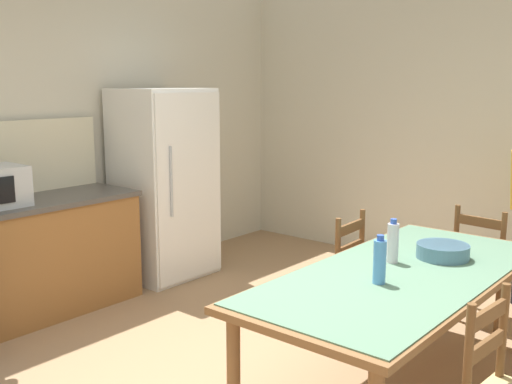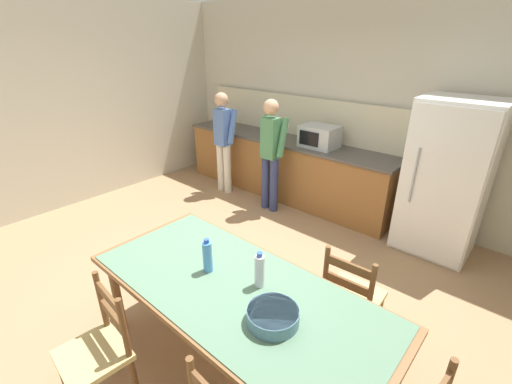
{
  "view_description": "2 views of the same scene",
  "coord_description": "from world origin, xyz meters",
  "px_view_note": "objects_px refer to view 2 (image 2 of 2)",
  "views": [
    {
      "loc": [
        -2.42,
        -2.03,
        1.84
      ],
      "look_at": [
        0.26,
        0.22,
        1.18
      ],
      "focal_mm": 42.0,
      "sensor_mm": 36.0,
      "label": 1
    },
    {
      "loc": [
        2.02,
        -1.86,
        2.33
      ],
      "look_at": [
        0.2,
        0.2,
        1.08
      ],
      "focal_mm": 24.0,
      "sensor_mm": 36.0,
      "label": 2
    }
  ],
  "objects_px": {
    "chair_side_far_right": "(351,297)",
    "person_at_counter": "(271,150)",
    "dining_table": "(236,295)",
    "person_at_sink": "(223,138)",
    "chair_side_near_left": "(98,351)",
    "microwave": "(319,136)",
    "refrigerator": "(446,179)",
    "serving_bowl": "(273,315)",
    "bottle_off_centre": "(260,271)",
    "bottle_near_centre": "(208,256)"
  },
  "relations": [
    {
      "from": "chair_side_far_right",
      "to": "person_at_counter",
      "type": "xyz_separation_m",
      "value": [
        -2.02,
        1.45,
        0.46
      ]
    },
    {
      "from": "dining_table",
      "to": "chair_side_far_right",
      "type": "relative_size",
      "value": 2.47
    },
    {
      "from": "person_at_sink",
      "to": "chair_side_near_left",
      "type": "bearing_deg",
      "value": -146.87
    },
    {
      "from": "microwave",
      "to": "person_at_sink",
      "type": "xyz_separation_m",
      "value": [
        -1.42,
        -0.5,
        -0.18
      ]
    },
    {
      "from": "chair_side_near_left",
      "to": "dining_table",
      "type": "bearing_deg",
      "value": 62.22
    },
    {
      "from": "refrigerator",
      "to": "person_at_sink",
      "type": "xyz_separation_m",
      "value": [
        -3.1,
        -0.48,
        0.01
      ]
    },
    {
      "from": "serving_bowl",
      "to": "person_at_counter",
      "type": "xyz_separation_m",
      "value": [
        -1.91,
        2.31,
        0.09
      ]
    },
    {
      "from": "dining_table",
      "to": "chair_side_near_left",
      "type": "height_order",
      "value": "chair_side_near_left"
    },
    {
      "from": "chair_side_near_left",
      "to": "person_at_sink",
      "type": "distance_m",
      "value": 3.67
    },
    {
      "from": "person_at_counter",
      "to": "bottle_off_centre",
      "type": "bearing_deg",
      "value": -142.39
    },
    {
      "from": "bottle_near_centre",
      "to": "serving_bowl",
      "type": "relative_size",
      "value": 0.84
    },
    {
      "from": "chair_side_far_right",
      "to": "person_at_counter",
      "type": "relative_size",
      "value": 0.57
    },
    {
      "from": "refrigerator",
      "to": "bottle_near_centre",
      "type": "height_order",
      "value": "refrigerator"
    },
    {
      "from": "bottle_off_centre",
      "to": "person_at_sink",
      "type": "distance_m",
      "value": 3.36
    },
    {
      "from": "chair_side_far_right",
      "to": "person_at_sink",
      "type": "height_order",
      "value": "person_at_sink"
    },
    {
      "from": "serving_bowl",
      "to": "person_at_sink",
      "type": "bearing_deg",
      "value": 141.03
    },
    {
      "from": "microwave",
      "to": "person_at_sink",
      "type": "distance_m",
      "value": 1.52
    },
    {
      "from": "bottle_near_centre",
      "to": "serving_bowl",
      "type": "height_order",
      "value": "bottle_near_centre"
    },
    {
      "from": "dining_table",
      "to": "person_at_counter",
      "type": "xyz_separation_m",
      "value": [
        -1.51,
        2.24,
        0.21
      ]
    },
    {
      "from": "refrigerator",
      "to": "microwave",
      "type": "relative_size",
      "value": 3.54
    },
    {
      "from": "microwave",
      "to": "bottle_off_centre",
      "type": "bearing_deg",
      "value": -65.86
    },
    {
      "from": "refrigerator",
      "to": "person_at_counter",
      "type": "bearing_deg",
      "value": -166.73
    },
    {
      "from": "refrigerator",
      "to": "person_at_sink",
      "type": "relative_size",
      "value": 1.11
    },
    {
      "from": "microwave",
      "to": "dining_table",
      "type": "bearing_deg",
      "value": -68.84
    },
    {
      "from": "dining_table",
      "to": "serving_bowl",
      "type": "relative_size",
      "value": 7.01
    },
    {
      "from": "refrigerator",
      "to": "bottle_off_centre",
      "type": "bearing_deg",
      "value": -100.7
    },
    {
      "from": "dining_table",
      "to": "bottle_near_centre",
      "type": "height_order",
      "value": "bottle_near_centre"
    },
    {
      "from": "chair_side_far_right",
      "to": "person_at_sink",
      "type": "distance_m",
      "value": 3.37
    },
    {
      "from": "person_at_sink",
      "to": "serving_bowl",
      "type": "bearing_deg",
      "value": -128.97
    },
    {
      "from": "refrigerator",
      "to": "chair_side_far_right",
      "type": "distance_m",
      "value": 2.0
    },
    {
      "from": "chair_side_near_left",
      "to": "refrigerator",
      "type": "bearing_deg",
      "value": 77.21
    },
    {
      "from": "chair_side_near_left",
      "to": "person_at_sink",
      "type": "relative_size",
      "value": 0.57
    },
    {
      "from": "serving_bowl",
      "to": "chair_side_far_right",
      "type": "height_order",
      "value": "chair_side_far_right"
    },
    {
      "from": "microwave",
      "to": "person_at_counter",
      "type": "bearing_deg",
      "value": -130.79
    },
    {
      "from": "bottle_off_centre",
      "to": "person_at_sink",
      "type": "height_order",
      "value": "person_at_sink"
    },
    {
      "from": "bottle_near_centre",
      "to": "chair_side_far_right",
      "type": "distance_m",
      "value": 1.2
    },
    {
      "from": "chair_side_near_left",
      "to": "person_at_counter",
      "type": "bearing_deg",
      "value": 113.15
    },
    {
      "from": "bottle_near_centre",
      "to": "person_at_sink",
      "type": "distance_m",
      "value": 3.16
    },
    {
      "from": "bottle_near_centre",
      "to": "microwave",
      "type": "bearing_deg",
      "value": 105.93
    },
    {
      "from": "person_at_sink",
      "to": "refrigerator",
      "type": "bearing_deg",
      "value": -81.18
    },
    {
      "from": "microwave",
      "to": "chair_side_near_left",
      "type": "distance_m",
      "value": 3.65
    },
    {
      "from": "bottle_near_centre",
      "to": "serving_bowl",
      "type": "xyz_separation_m",
      "value": [
        0.67,
        -0.08,
        -0.07
      ]
    },
    {
      "from": "bottle_near_centre",
      "to": "person_at_sink",
      "type": "height_order",
      "value": "person_at_sink"
    },
    {
      "from": "dining_table",
      "to": "person_at_sink",
      "type": "height_order",
      "value": "person_at_sink"
    },
    {
      "from": "microwave",
      "to": "person_at_counter",
      "type": "xyz_separation_m",
      "value": [
        -0.45,
        -0.52,
        -0.17
      ]
    },
    {
      "from": "refrigerator",
      "to": "dining_table",
      "type": "xyz_separation_m",
      "value": [
        -0.61,
        -2.74,
        -0.2
      ]
    },
    {
      "from": "person_at_counter",
      "to": "chair_side_near_left",
      "type": "bearing_deg",
      "value": -161.5
    },
    {
      "from": "microwave",
      "to": "bottle_off_centre",
      "type": "height_order",
      "value": "microwave"
    },
    {
      "from": "refrigerator",
      "to": "chair_side_near_left",
      "type": "bearing_deg",
      "value": -107.44
    },
    {
      "from": "bottle_near_centre",
      "to": "person_at_sink",
      "type": "bearing_deg",
      "value": 134.4
    }
  ]
}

